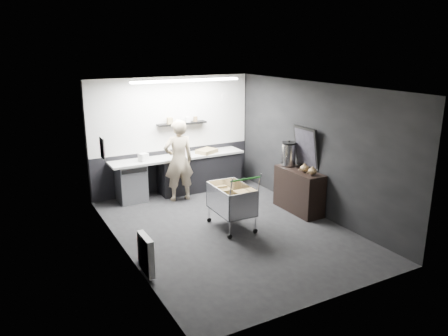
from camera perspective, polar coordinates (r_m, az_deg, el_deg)
floor at (r=8.44m, az=0.62°, el=-7.98°), size 5.50×5.50×0.00m
ceiling at (r=7.74m, az=0.68°, el=10.60°), size 5.50×5.50×0.00m
wall_back at (r=10.41m, az=-6.78°, el=4.36°), size 5.50×0.00×5.50m
wall_front at (r=5.86m, az=13.95°, el=-5.28°), size 5.50×0.00×5.50m
wall_left at (r=7.26m, az=-13.27°, el=-1.08°), size 0.00×5.50×5.50m
wall_right at (r=9.10m, az=11.73°, el=2.45°), size 0.00×5.50×5.50m
kitchen_wall_panel at (r=10.30m, az=-6.83°, el=7.07°), size 3.95×0.02×1.70m
dado_panel at (r=10.59m, az=-6.59°, el=-0.17°), size 3.95×0.02×1.00m
floating_shelf at (r=10.31m, az=-5.52°, el=5.82°), size 1.20×0.22×0.04m
wall_clock at (r=10.84m, az=0.10°, el=9.22°), size 0.20×0.03×0.20m
poster at (r=8.43m, az=-15.63°, el=2.53°), size 0.02×0.30×0.40m
poster_red_band at (r=8.42m, az=-15.63°, el=3.00°), size 0.02×0.22×0.10m
radiator at (r=6.84m, az=-10.15°, el=-11.03°), size 0.10×0.50×0.60m
ceiling_strip at (r=9.40m, az=-4.94°, el=11.31°), size 2.40×0.20×0.04m
prep_counter at (r=10.38m, az=-5.24°, el=-0.71°), size 3.20×0.61×0.90m
person at (r=9.73m, az=-5.94°, el=0.98°), size 0.70×0.49×1.84m
shopping_cart at (r=8.30m, az=0.96°, el=-4.32°), size 0.64×1.04×1.14m
sideboard at (r=9.29m, az=9.71°, el=-2.18°), size 0.51×1.19×1.79m
fire_extinguisher at (r=7.33m, az=-10.68°, el=-10.13°), size 0.15×0.15×0.48m
cardboard_box at (r=10.44m, az=-2.28°, el=2.22°), size 0.56×0.50×0.09m
pink_tub at (r=10.22m, az=-5.54°, el=2.16°), size 0.20×0.20×0.20m
white_container at (r=9.86m, az=-10.48°, el=1.38°), size 0.24×0.22×0.17m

